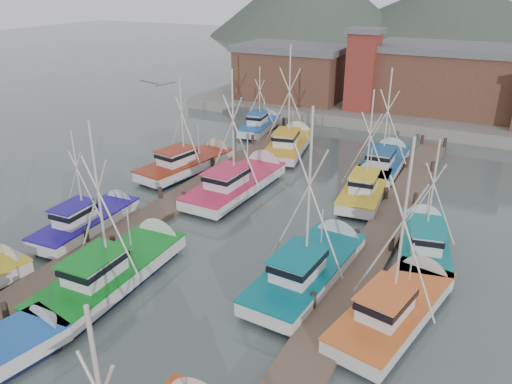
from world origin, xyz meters
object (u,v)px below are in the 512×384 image
at_px(lookout_tower, 363,69).
at_px(boat_12, 290,144).
at_px(boat_4, 119,268).
at_px(boat_8, 240,182).

xyz_separation_m(lookout_tower, boat_12, (-2.56, -13.33, -4.86)).
height_order(boat_4, boat_12, boat_12).
distance_m(lookout_tower, boat_8, 24.12).
bearing_deg(lookout_tower, boat_8, -95.19).
relative_size(lookout_tower, boat_12, 0.83).
bearing_deg(boat_8, boat_4, -87.31).
distance_m(boat_8, boat_12, 10.21).
relative_size(lookout_tower, boat_8, 0.81).
distance_m(boat_4, boat_8, 13.22).
distance_m(lookout_tower, boat_12, 14.42).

